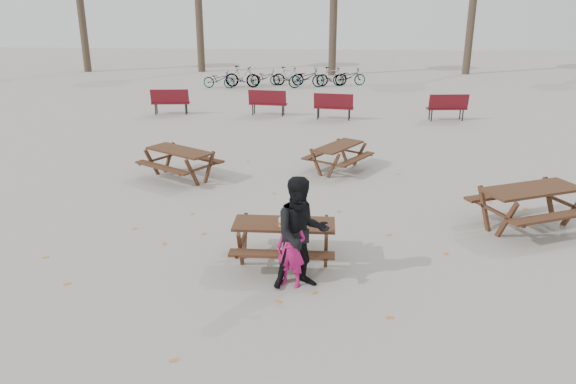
# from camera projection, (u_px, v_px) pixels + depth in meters

# --- Properties ---
(ground) EXTENTS (80.00, 80.00, 0.00)m
(ground) POSITION_uv_depth(u_px,v_px,m) (284.00, 262.00, 10.21)
(ground) COLOR gray
(ground) RESTS_ON ground
(main_picnic_table) EXTENTS (1.80, 1.45, 0.78)m
(main_picnic_table) POSITION_uv_depth(u_px,v_px,m) (284.00, 233.00, 10.01)
(main_picnic_table) COLOR #382314
(main_picnic_table) RESTS_ON ground
(food_tray) EXTENTS (0.18, 0.11, 0.03)m
(food_tray) POSITION_uv_depth(u_px,v_px,m) (292.00, 224.00, 9.84)
(food_tray) COLOR silver
(food_tray) RESTS_ON main_picnic_table
(bread_roll) EXTENTS (0.14, 0.06, 0.05)m
(bread_roll) POSITION_uv_depth(u_px,v_px,m) (292.00, 222.00, 9.83)
(bread_roll) COLOR tan
(bread_roll) RESTS_ON food_tray
(soda_bottle) EXTENTS (0.07, 0.07, 0.17)m
(soda_bottle) POSITION_uv_depth(u_px,v_px,m) (280.00, 222.00, 9.78)
(soda_bottle) COLOR silver
(soda_bottle) RESTS_ON main_picnic_table
(child) EXTENTS (0.58, 0.48, 1.36)m
(child) POSITION_uv_depth(u_px,v_px,m) (291.00, 248.00, 9.19)
(child) COLOR #BB1765
(child) RESTS_ON ground
(adult) EXTENTS (1.09, 0.95, 1.91)m
(adult) POSITION_uv_depth(u_px,v_px,m) (301.00, 234.00, 9.06)
(adult) COLOR black
(adult) RESTS_ON ground
(picnic_table_east) EXTENTS (2.52, 2.32, 0.88)m
(picnic_table_east) POSITION_uv_depth(u_px,v_px,m) (529.00, 208.00, 11.55)
(picnic_table_east) COLOR #382314
(picnic_table_east) RESTS_ON ground
(picnic_table_north) EXTENTS (2.32, 2.21, 0.78)m
(picnic_table_north) POSITION_uv_depth(u_px,v_px,m) (180.00, 164.00, 14.65)
(picnic_table_north) COLOR #382314
(picnic_table_north) RESTS_ON ground
(picnic_table_far) EXTENTS (2.01, 2.11, 0.71)m
(picnic_table_far) POSITION_uv_depth(u_px,v_px,m) (338.00, 158.00, 15.34)
(picnic_table_far) COLOR #382314
(picnic_table_far) RESTS_ON ground
(park_bench_row) EXTENTS (12.38, 1.26, 1.03)m
(park_bench_row) POSITION_uv_depth(u_px,v_px,m) (303.00, 104.00, 21.84)
(park_bench_row) COLOR maroon
(park_bench_row) RESTS_ON ground
(bicycle_row) EXTENTS (8.39, 2.12, 1.09)m
(bicycle_row) POSITION_uv_depth(u_px,v_px,m) (288.00, 77.00, 28.96)
(bicycle_row) COLOR black
(bicycle_row) RESTS_ON ground
(fallen_leaves) EXTENTS (11.00, 11.00, 0.01)m
(fallen_leaves) POSITION_uv_depth(u_px,v_px,m) (315.00, 212.00, 12.53)
(fallen_leaves) COLOR #C6762F
(fallen_leaves) RESTS_ON ground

